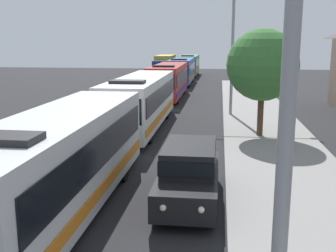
% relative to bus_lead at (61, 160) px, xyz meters
% --- Properties ---
extents(bus_lead, '(2.58, 11.27, 3.21)m').
position_rel_bus_lead_xyz_m(bus_lead, '(0.00, 0.00, 0.00)').
color(bus_lead, silver).
rests_on(bus_lead, ground_plane).
extents(bus_second_in_line, '(2.58, 11.85, 3.21)m').
position_rel_bus_lead_xyz_m(bus_second_in_line, '(0.00, 12.57, 0.00)').
color(bus_second_in_line, silver).
rests_on(bus_second_in_line, ground_plane).
extents(bus_middle, '(2.58, 11.02, 3.21)m').
position_rel_bus_lead_xyz_m(bus_middle, '(-0.00, 25.80, -0.00)').
color(bus_middle, maroon).
rests_on(bus_middle, ground_plane).
extents(bus_fourth_in_line, '(2.58, 10.49, 3.21)m').
position_rel_bus_lead_xyz_m(bus_fourth_in_line, '(-0.00, 38.56, -0.00)').
color(bus_fourth_in_line, '#284C8C').
rests_on(bus_fourth_in_line, ground_plane).
extents(bus_rear, '(2.58, 10.55, 3.21)m').
position_rel_bus_lead_xyz_m(bus_rear, '(-0.00, 50.81, -0.00)').
color(bus_rear, '#33724C').
rests_on(bus_rear, ground_plane).
extents(white_suv, '(1.86, 4.93, 1.90)m').
position_rel_bus_lead_xyz_m(white_suv, '(3.70, 1.37, -0.66)').
color(white_suv, black).
rests_on(white_suv, ground_plane).
extents(box_truck_oncoming, '(2.35, 8.29, 3.15)m').
position_rel_bus_lead_xyz_m(box_truck_oncoming, '(-3.30, 47.72, 0.02)').
color(box_truck_oncoming, navy).
rests_on(box_truck_oncoming, ground_plane).
extents(streetlamp_near, '(5.59, 0.28, 8.86)m').
position_rel_bus_lead_xyz_m(streetlamp_near, '(5.40, -6.34, 3.82)').
color(streetlamp_near, gray).
rests_on(streetlamp_near, sidewalk).
extents(streetlamp_mid, '(6.08, 0.28, 8.57)m').
position_rel_bus_lead_xyz_m(streetlamp_mid, '(5.40, 17.37, 3.69)').
color(streetlamp_mid, gray).
rests_on(streetlamp_mid, sidewalk).
extents(roadside_tree, '(3.77, 3.77, 5.65)m').
position_rel_bus_lead_xyz_m(roadside_tree, '(6.80, 10.89, 2.21)').
color(roadside_tree, '#4C3823').
rests_on(roadside_tree, sidewalk).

